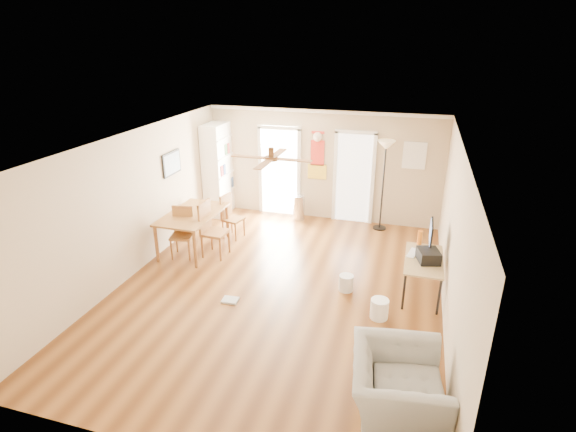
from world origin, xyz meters
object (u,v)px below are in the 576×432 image
(dining_chair_near, at_px, (182,233))
(computer_desk, at_px, (422,276))
(wastebasket_a, at_px, (346,283))
(printer, at_px, (428,256))
(armchair, at_px, (397,388))
(wastebasket_b, at_px, (379,309))
(bookshelf, at_px, (219,169))
(dining_table, at_px, (194,231))
(dining_chair_right_b, at_px, (215,230))
(torchiere_lamp, at_px, (383,186))
(trash_can, at_px, (299,208))
(dining_chair_right_a, at_px, (233,217))

(dining_chair_near, relative_size, computer_desk, 0.81)
(wastebasket_a, bearing_deg, dining_chair_near, 173.47)
(printer, distance_m, wastebasket_a, 1.46)
(printer, height_order, armchair, printer)
(dining_chair_near, bearing_deg, wastebasket_b, -27.53)
(bookshelf, bearing_deg, printer, -10.86)
(dining_table, relative_size, dining_chair_right_b, 1.43)
(dining_chair_near, distance_m, wastebasket_a, 3.40)
(dining_chair_near, distance_m, printer, 4.68)
(dining_chair_near, xyz_separation_m, wastebasket_a, (3.36, -0.39, -0.36))
(torchiere_lamp, bearing_deg, dining_chair_near, -145.58)
(trash_can, bearing_deg, dining_chair_right_b, -115.73)
(printer, bearing_deg, armchair, -111.80)
(computer_desk, distance_m, wastebasket_a, 1.29)
(trash_can, distance_m, wastebasket_b, 4.25)
(printer, height_order, wastebasket_a, printer)
(dining_chair_near, bearing_deg, wastebasket_a, -19.20)
(dining_chair_right_a, bearing_deg, printer, -95.98)
(computer_desk, relative_size, armchair, 1.04)
(dining_chair_right_b, distance_m, wastebasket_a, 2.84)
(dining_chair_near, bearing_deg, computer_desk, -14.24)
(bookshelf, bearing_deg, dining_chair_right_b, -50.61)
(computer_desk, height_order, printer, printer)
(dining_chair_right_b, relative_size, trash_can, 1.84)
(dining_table, bearing_deg, wastebasket_b, -20.08)
(printer, height_order, wastebasket_b, printer)
(torchiere_lamp, xyz_separation_m, computer_desk, (0.94, -2.64, -0.69))
(trash_can, height_order, wastebasket_a, trash_can)
(dining_chair_near, distance_m, trash_can, 3.07)
(dining_chair_near, bearing_deg, bookshelf, 83.93)
(bookshelf, relative_size, armchair, 1.86)
(torchiere_lamp, distance_m, printer, 2.89)
(dining_table, distance_m, dining_chair_right_a, 0.95)
(dining_chair_right_a, relative_size, wastebasket_a, 3.28)
(dining_chair_right_b, height_order, armchair, dining_chair_right_b)
(bookshelf, height_order, dining_chair_right_a, bookshelf)
(printer, relative_size, wastebasket_b, 1.18)
(dining_chair_right_b, xyz_separation_m, computer_desk, (3.99, -0.36, -0.22))
(computer_desk, bearing_deg, bookshelf, 151.89)
(torchiere_lamp, distance_m, computer_desk, 2.89)
(dining_chair_right_b, bearing_deg, torchiere_lamp, -50.30)
(dining_table, bearing_deg, printer, -7.01)
(dining_table, distance_m, computer_desk, 4.57)
(trash_can, xyz_separation_m, printer, (2.94, -2.72, 0.46))
(trash_can, bearing_deg, computer_desk, -42.71)
(dining_chair_near, bearing_deg, armchair, -46.88)
(torchiere_lamp, distance_m, wastebasket_b, 3.69)
(dining_chair_right_a, height_order, armchair, dining_chair_right_a)
(wastebasket_a, relative_size, armchair, 0.24)
(dining_chair_right_b, relative_size, computer_desk, 0.90)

